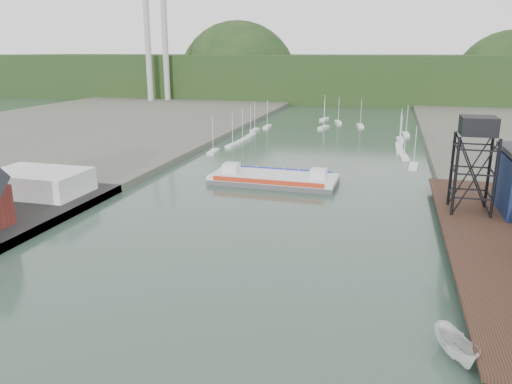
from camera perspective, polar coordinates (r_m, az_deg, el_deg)
The scene contains 8 objects.
east_pier at distance 80.53m, azimuth 25.63°, elevation -4.99°, with size 14.00×70.00×2.45m.
white_shed at distance 105.51m, azimuth -23.60°, elevation 1.04°, with size 18.00×12.00×4.50m, color silver.
lift_tower at distance 89.38m, azimuth 24.00°, elevation 6.29°, with size 6.50×6.50×16.00m.
marina_sailboats at distance 171.44m, azimuth 7.86°, elevation 6.27°, with size 57.71×92.65×0.90m.
smokestacks at distance 291.07m, azimuth -11.27°, elevation 15.85°, with size 11.20×8.20×60.00m.
distant_hills at distance 332.16m, azimuth 10.96°, elevation 12.43°, with size 500.00×120.00×80.00m.
chain_ferry at distance 110.41m, azimuth 2.05°, elevation 1.54°, with size 27.97×12.06×3.98m.
motorboat at distance 53.08m, azimuth 21.90°, elevation -16.09°, with size 2.51×6.69×2.58m, color silver.
Camera 1 is at (21.06, -29.37, 28.34)m, focal length 35.00 mm.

